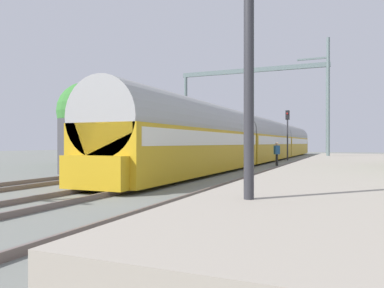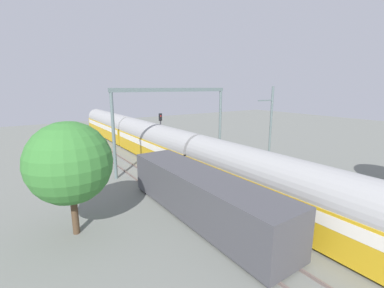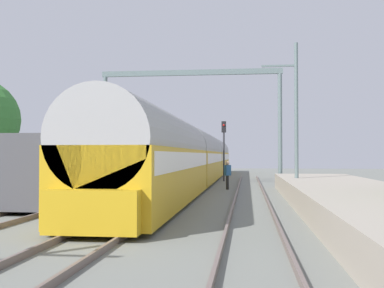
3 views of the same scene
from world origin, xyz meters
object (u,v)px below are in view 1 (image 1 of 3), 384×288
passenger_train (262,140)px  freight_car (150,146)px  railway_signal_near (249,35)px  catenary_gantry (251,95)px  person_crossing (277,152)px  railway_signal_far (287,128)px

passenger_train → freight_car: size_ratio=3.78×
railway_signal_near → catenary_gantry: (-6.41, 25.55, 2.47)m
person_crossing → railway_signal_far: railway_signal_far is taller
passenger_train → railway_signal_far: size_ratio=10.21×
railway_signal_near → catenary_gantry: 26.46m
person_crossing → railway_signal_near: size_ratio=0.35×
freight_car → catenary_gantry: bearing=68.4°
railway_signal_near → railway_signal_far: railway_signal_near is taller
person_crossing → railway_signal_far: (-0.66, 9.13, 2.07)m
person_crossing → catenary_gantry: (-2.58, 2.70, 4.59)m
person_crossing → railway_signal_near: (3.83, -22.85, 2.11)m
freight_car → passenger_train: bearing=74.2°
passenger_train → catenary_gantry: size_ratio=4.00×
freight_car → person_crossing: bearing=48.1°
catenary_gantry → freight_car: bearing=-111.6°
person_crossing → catenary_gantry: 5.92m
person_crossing → railway_signal_near: railway_signal_near is taller
passenger_train → railway_signal_far: 3.33m
passenger_train → person_crossing: 7.19m
railway_signal_far → passenger_train: bearing=-127.7°
railway_signal_near → catenary_gantry: bearing=104.1°
freight_car → catenary_gantry: size_ratio=1.06×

